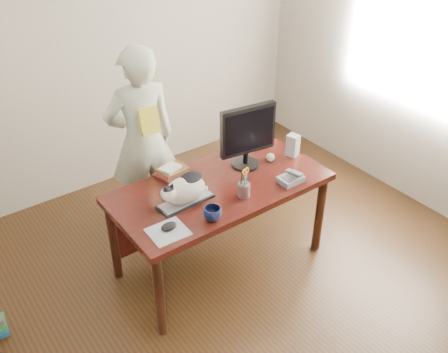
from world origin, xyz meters
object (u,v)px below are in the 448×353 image
(pen_cup, at_px, (244,188))
(person, at_px, (142,140))
(coffee_mug, at_px, (212,214))
(book_stack, at_px, (172,172))
(keyboard, at_px, (186,201))
(speaker, at_px, (293,145))
(baseball, at_px, (270,157))
(calculator, at_px, (258,141))
(mouse, at_px, (169,226))
(monitor, at_px, (248,134))
(desk, at_px, (214,196))
(cat, at_px, (184,189))
(phone, at_px, (291,178))

(pen_cup, relative_size, person, 0.14)
(coffee_mug, relative_size, book_stack, 0.46)
(keyboard, height_order, speaker, speaker)
(pen_cup, height_order, baseball, pen_cup)
(person, bearing_deg, calculator, 153.78)
(baseball, height_order, book_stack, book_stack)
(speaker, bearing_deg, keyboard, 165.74)
(mouse, xyz_separation_m, book_stack, (0.35, 0.53, 0.01))
(monitor, relative_size, pen_cup, 2.24)
(desk, bearing_deg, book_stack, 133.61)
(person, bearing_deg, baseball, 138.53)
(speaker, relative_size, person, 0.11)
(cat, distance_m, phone, 0.82)
(phone, distance_m, baseball, 0.32)
(coffee_mug, distance_m, book_stack, 0.61)
(keyboard, distance_m, book_stack, 0.36)
(baseball, bearing_deg, speaker, -8.96)
(monitor, xyz_separation_m, speaker, (0.40, -0.09, -0.20))
(speaker, bearing_deg, person, 120.56)
(monitor, xyz_separation_m, baseball, (0.19, -0.05, -0.25))
(pen_cup, bearing_deg, desk, 101.45)
(monitor, relative_size, speaker, 2.84)
(monitor, height_order, book_stack, monitor)
(coffee_mug, distance_m, calculator, 1.08)
(desk, height_order, keyboard, keyboard)
(monitor, relative_size, book_stack, 1.93)
(cat, distance_m, coffee_mug, 0.28)
(pen_cup, xyz_separation_m, book_stack, (-0.28, 0.52, -0.02))
(phone, xyz_separation_m, book_stack, (-0.67, 0.58, 0.01))
(mouse, xyz_separation_m, speaker, (1.28, 0.22, 0.06))
(monitor, xyz_separation_m, person, (-0.51, 0.75, -0.23))
(pen_cup, bearing_deg, monitor, 48.39)
(baseball, xyz_separation_m, person, (-0.70, 0.81, 0.02))
(cat, height_order, baseball, cat)
(mouse, xyz_separation_m, baseball, (1.08, 0.26, 0.01))
(mouse, xyz_separation_m, calculator, (1.18, 0.53, 0.00))
(mouse, relative_size, speaker, 0.63)
(pen_cup, distance_m, person, 1.08)
(desk, distance_m, speaker, 0.76)
(phone, bearing_deg, keyboard, 162.66)
(phone, xyz_separation_m, speaker, (0.27, 0.28, 0.06))
(mouse, bearing_deg, desk, 29.78)
(cat, relative_size, phone, 2.19)
(desk, bearing_deg, pen_cup, -78.55)
(desk, xyz_separation_m, calculator, (0.61, 0.23, 0.18))
(speaker, xyz_separation_m, book_stack, (-0.94, 0.30, -0.05))
(calculator, bearing_deg, desk, -146.94)
(monitor, height_order, speaker, monitor)
(cat, height_order, mouse, cat)
(keyboard, relative_size, cat, 1.04)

